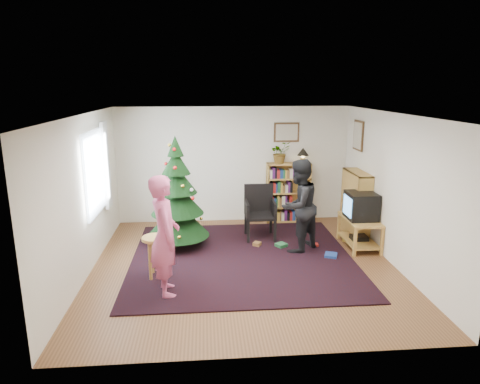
{
  "coord_description": "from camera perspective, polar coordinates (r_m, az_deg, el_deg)",
  "views": [
    {
      "loc": [
        -0.62,
        -6.63,
        2.94
      ],
      "look_at": [
        -0.01,
        0.67,
        1.1
      ],
      "focal_mm": 32.0,
      "sensor_mm": 36.0,
      "label": 1
    }
  ],
  "objects": [
    {
      "name": "armchair",
      "position": [
        8.41,
        2.6,
        -2.32
      ],
      "size": [
        0.57,
        0.57,
        1.04
      ],
      "rotation": [
        0.0,
        0.0,
        0.0
      ],
      "color": "black",
      "rests_on": "rug"
    },
    {
      "name": "floor_clutter",
      "position": [
        8.09,
        8.79,
        -7.07
      ],
      "size": [
        1.97,
        0.97,
        0.08
      ],
      "color": "#A51E19",
      "rests_on": "rug"
    },
    {
      "name": "crt_tv",
      "position": [
        8.12,
        15.84,
        -1.76
      ],
      "size": [
        0.52,
        0.56,
        0.49
      ],
      "color": "black",
      "rests_on": "tv_stand"
    },
    {
      "name": "floor",
      "position": [
        7.28,
        0.51,
        -9.73
      ],
      "size": [
        5.0,
        5.0,
        0.0
      ],
      "primitive_type": "plane",
      "color": "brown",
      "rests_on": "ground"
    },
    {
      "name": "picture_right",
      "position": [
        8.99,
        15.51,
        7.27
      ],
      "size": [
        0.03,
        0.5,
        0.6
      ],
      "color": "#4C3319",
      "rests_on": "wall_right"
    },
    {
      "name": "wall_front",
      "position": [
        4.5,
        3.5,
        -7.96
      ],
      "size": [
        5.0,
        0.02,
        2.5
      ],
      "primitive_type": "cube",
      "color": "silver",
      "rests_on": "floor"
    },
    {
      "name": "picture_back",
      "position": [
        9.33,
        6.23,
        7.93
      ],
      "size": [
        0.55,
        0.03,
        0.42
      ],
      "color": "#4C3319",
      "rests_on": "wall_back"
    },
    {
      "name": "rug",
      "position": [
        7.55,
        0.29,
        -8.74
      ],
      "size": [
        3.8,
        3.6,
        0.02
      ],
      "primitive_type": "cube",
      "color": "black",
      "rests_on": "floor"
    },
    {
      "name": "ceiling",
      "position": [
        6.67,
        0.55,
        10.32
      ],
      "size": [
        5.0,
        5.0,
        0.0
      ],
      "primitive_type": "plane",
      "rotation": [
        3.14,
        0.0,
        0.0
      ],
      "color": "white",
      "rests_on": "wall_back"
    },
    {
      "name": "christmas_tree",
      "position": [
        7.89,
        -8.36,
        -1.3
      ],
      "size": [
        1.15,
        1.15,
        2.08
      ],
      "rotation": [
        0.0,
        0.0,
        0.12
      ],
      "color": "#3F2816",
      "rests_on": "rug"
    },
    {
      "name": "curtain",
      "position": [
        8.26,
        -17.41,
        3.41
      ],
      "size": [
        0.06,
        0.35,
        1.6
      ],
      "primitive_type": "cube",
      "color": "silver",
      "rests_on": "wall_left"
    },
    {
      "name": "bookshelf_right",
      "position": [
        8.75,
        15.17,
        -1.48
      ],
      "size": [
        0.3,
        0.95,
        1.3
      ],
      "rotation": [
        0.0,
        0.0,
        1.57
      ],
      "color": "#B58D40",
      "rests_on": "floor"
    },
    {
      "name": "window_pane",
      "position": [
        7.6,
        -18.81,
        2.42
      ],
      "size": [
        0.04,
        1.2,
        1.4
      ],
      "primitive_type": "cube",
      "color": "silver",
      "rests_on": "wall_left"
    },
    {
      "name": "person_by_chair",
      "position": [
        7.69,
        7.82,
        -1.86
      ],
      "size": [
        1.04,
        1.02,
        1.68
      ],
      "primitive_type": "imported",
      "rotation": [
        0.0,
        0.0,
        3.84
      ],
      "color": "black",
      "rests_on": "rug"
    },
    {
      "name": "table_lamp",
      "position": [
        9.32,
        8.39,
        5.21
      ],
      "size": [
        0.25,
        0.25,
        0.33
      ],
      "color": "#A57F33",
      "rests_on": "bookshelf_back"
    },
    {
      "name": "wall_right",
      "position": [
        7.52,
        19.87,
        0.26
      ],
      "size": [
        0.02,
        5.0,
        2.5
      ],
      "primitive_type": "cube",
      "color": "silver",
      "rests_on": "floor"
    },
    {
      "name": "potted_plant",
      "position": [
        9.22,
        5.35,
        5.27
      ],
      "size": [
        0.52,
        0.49,
        0.47
      ],
      "primitive_type": "imported",
      "rotation": [
        0.0,
        0.0,
        0.36
      ],
      "color": "gray",
      "rests_on": "bookshelf_back"
    },
    {
      "name": "wall_left",
      "position": [
        7.09,
        -20.02,
        -0.55
      ],
      "size": [
        0.02,
        5.0,
        2.5
      ],
      "primitive_type": "cube",
      "color": "silver",
      "rests_on": "floor"
    },
    {
      "name": "stool",
      "position": [
        6.79,
        -11.24,
        -7.09
      ],
      "size": [
        0.4,
        0.4,
        0.67
      ],
      "color": "#B58D40",
      "rests_on": "floor"
    },
    {
      "name": "wall_back",
      "position": [
        9.3,
        -0.9,
        3.63
      ],
      "size": [
        5.0,
        0.02,
        2.5
      ],
      "primitive_type": "cube",
      "color": "silver",
      "rests_on": "floor"
    },
    {
      "name": "bookshelf_back",
      "position": [
        9.43,
        6.43,
        0.04
      ],
      "size": [
        0.95,
        0.3,
        1.3
      ],
      "color": "#B58D40",
      "rests_on": "floor"
    },
    {
      "name": "tv_stand",
      "position": [
        8.26,
        15.64,
        -4.86
      ],
      "size": [
        0.55,
        0.99,
        0.55
      ],
      "color": "#B58D40",
      "rests_on": "floor"
    },
    {
      "name": "person_standing",
      "position": [
        6.13,
        -10.0,
        -5.78
      ],
      "size": [
        0.55,
        0.72,
        1.75
      ],
      "primitive_type": "imported",
      "rotation": [
        0.0,
        0.0,
        1.79
      ],
      "color": "#C9507D",
      "rests_on": "rug"
    }
  ]
}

